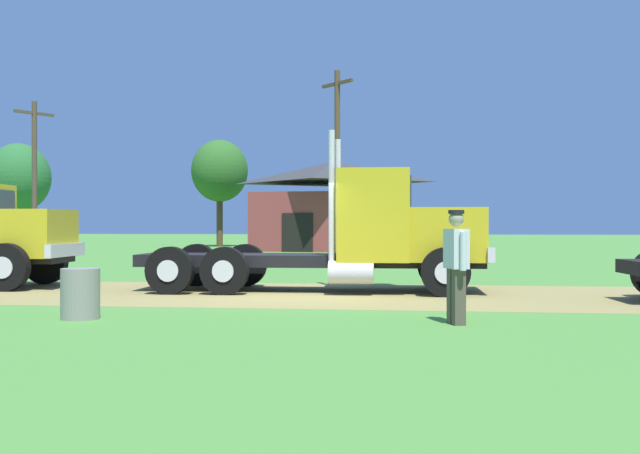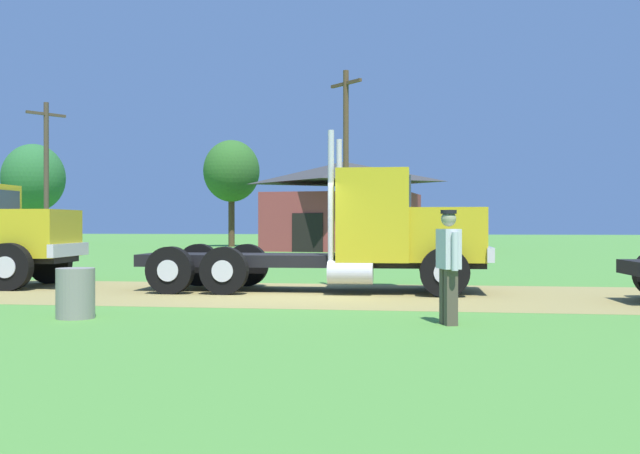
# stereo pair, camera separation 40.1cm
# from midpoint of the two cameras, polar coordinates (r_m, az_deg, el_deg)

# --- Properties ---
(ground_plane) EXTENTS (200.00, 200.00, 0.00)m
(ground_plane) POSITION_cam_midpoint_polar(r_m,az_deg,el_deg) (17.28, -2.12, -5.03)
(ground_plane) COLOR #4C8A36
(dirt_track) EXTENTS (120.00, 6.01, 0.01)m
(dirt_track) POSITION_cam_midpoint_polar(r_m,az_deg,el_deg) (17.28, -2.12, -5.01)
(dirt_track) COLOR olive
(dirt_track) RESTS_ON ground_plane
(truck_foreground_white) EXTENTS (8.24, 2.88, 3.68)m
(truck_foreground_white) POSITION_cam_midpoint_polar(r_m,az_deg,el_deg) (17.85, 4.29, -0.65)
(truck_foreground_white) COLOR black
(truck_foreground_white) RESTS_ON ground_plane
(visitor_standing_near) EXTENTS (0.40, 0.65, 1.80)m
(visitor_standing_near) POSITION_cam_midpoint_polar(r_m,az_deg,el_deg) (12.16, 10.52, -2.51)
(visitor_standing_near) COLOR silver
(visitor_standing_near) RESTS_ON ground_plane
(steel_barrel) EXTENTS (0.64, 0.64, 0.84)m
(steel_barrel) POSITION_cam_midpoint_polar(r_m,az_deg,el_deg) (13.40, -16.99, -4.75)
(steel_barrel) COLOR gray
(steel_barrel) RESTS_ON ground_plane
(shed_building) EXTENTS (9.65, 8.31, 5.35)m
(shed_building) POSITION_cam_midpoint_polar(r_m,az_deg,el_deg) (46.10, 2.02, 1.48)
(shed_building) COLOR brown
(shed_building) RESTS_ON ground_plane
(utility_pole_near) EXTENTS (1.27, 1.95, 7.85)m
(utility_pole_near) POSITION_cam_midpoint_polar(r_m,az_deg,el_deg) (41.77, -19.51, 3.77)
(utility_pole_near) COLOR #4E3E2F
(utility_pole_near) RESTS_ON ground_plane
(utility_pole_far) EXTENTS (1.62, 1.69, 8.69)m
(utility_pole_far) POSITION_cam_midpoint_polar(r_m,az_deg,el_deg) (35.41, 2.27, 5.11)
(utility_pole_far) COLOR brown
(utility_pole_far) RESTS_ON ground_plane
(tree_left) EXTENTS (4.86, 4.86, 7.88)m
(tree_left) POSITION_cam_midpoint_polar(r_m,az_deg,el_deg) (64.00, -20.45, 3.43)
(tree_left) COLOR #513823
(tree_left) RESTS_ON ground_plane
(tree_mid) EXTENTS (3.94, 3.94, 7.48)m
(tree_mid) POSITION_cam_midpoint_polar(r_m,az_deg,el_deg) (53.95, -6.42, 4.14)
(tree_mid) COLOR #513823
(tree_mid) RESTS_ON ground_plane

